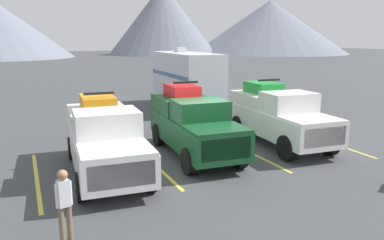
{
  "coord_description": "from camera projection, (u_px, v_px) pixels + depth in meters",
  "views": [
    {
      "loc": [
        -5.87,
        -12.18,
        4.31
      ],
      "look_at": [
        0.0,
        1.25,
        1.2
      ],
      "focal_mm": 36.4,
      "sensor_mm": 36.0,
      "label": 1
    }
  ],
  "objects": [
    {
      "name": "camper_trailer_a",
      "position": [
        186.0,
        77.0,
        24.02
      ],
      "size": [
        2.49,
        7.95,
        3.7
      ],
      "color": "silver",
      "rests_on": "ground"
    },
    {
      "name": "mountain_ridge",
      "position": [
        121.0,
        25.0,
        92.45
      ],
      "size": [
        140.91,
        43.45,
        17.66
      ],
      "color": "slate",
      "rests_on": "ground"
    },
    {
      "name": "lot_stripe_d",
      "position": [
        324.0,
        141.0,
        16.58
      ],
      "size": [
        0.12,
        5.5,
        0.01
      ],
      "primitive_type": "cube",
      "color": "gold",
      "rests_on": "ground"
    },
    {
      "name": "pickup_truck_c",
      "position": [
        278.0,
        115.0,
        15.89
      ],
      "size": [
        2.42,
        5.6,
        2.6
      ],
      "color": "white",
      "rests_on": "ground"
    },
    {
      "name": "person_b",
      "position": [
        64.0,
        201.0,
        8.19
      ],
      "size": [
        0.35,
        0.24,
        1.63
      ],
      "color": "#726047",
      "rests_on": "ground"
    },
    {
      "name": "lot_stripe_c",
      "position": [
        247.0,
        151.0,
        15.08
      ],
      "size": [
        0.12,
        5.5,
        0.01
      ],
      "primitive_type": "cube",
      "color": "gold",
      "rests_on": "ground"
    },
    {
      "name": "pickup_truck_a",
      "position": [
        104.0,
        137.0,
        12.58
      ],
      "size": [
        2.42,
        5.95,
        2.51
      ],
      "color": "white",
      "rests_on": "ground"
    },
    {
      "name": "lot_stripe_b",
      "position": [
        154.0,
        163.0,
        13.59
      ],
      "size": [
        0.12,
        5.5,
        0.01
      ],
      "primitive_type": "cube",
      "color": "gold",
      "rests_on": "ground"
    },
    {
      "name": "ground_plane",
      "position": [
        206.0,
        159.0,
        14.12
      ],
      "size": [
        240.0,
        240.0,
        0.0
      ],
      "primitive_type": "plane",
      "color": "#3F4244"
    },
    {
      "name": "lot_stripe_a",
      "position": [
        37.0,
        179.0,
        12.1
      ],
      "size": [
        0.12,
        5.5,
        0.01
      ],
      "primitive_type": "cube",
      "color": "gold",
      "rests_on": "ground"
    },
    {
      "name": "pickup_truck_b",
      "position": [
        193.0,
        122.0,
        14.48
      ],
      "size": [
        2.35,
        5.55,
        2.67
      ],
      "color": "#144723",
      "rests_on": "ground"
    }
  ]
}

